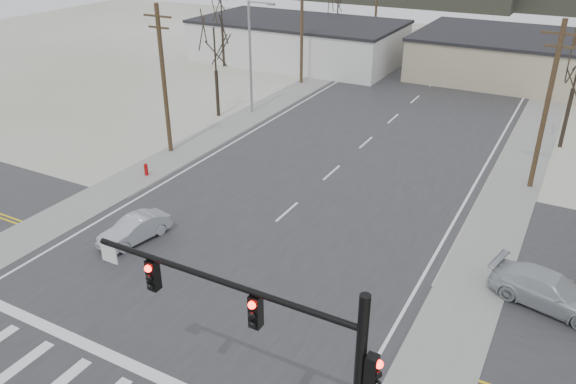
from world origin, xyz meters
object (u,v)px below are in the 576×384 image
at_px(car_far_b, 425,48).
at_px(car_parked_silver, 550,291).
at_px(sedan_crossing, 134,229).
at_px(car_far_a, 459,74).
at_px(traffic_signal_mast, 292,352).
at_px(fire_hydrant, 146,169).

xyz_separation_m(car_far_b, car_parked_silver, (18.15, -44.32, 0.06)).
height_order(sedan_crossing, car_far_a, car_far_a).
height_order(traffic_signal_mast, car_parked_silver, traffic_signal_mast).
relative_size(sedan_crossing, car_far_b, 1.01).
bearing_deg(car_far_a, fire_hydrant, 45.48).
height_order(car_far_a, car_parked_silver, car_parked_silver).
bearing_deg(fire_hydrant, car_far_b, 82.23).
bearing_deg(traffic_signal_mast, car_far_a, 97.32).
relative_size(fire_hydrant, sedan_crossing, 0.23).
xyz_separation_m(traffic_signal_mast, car_far_a, (-5.98, 46.52, -3.97)).
bearing_deg(car_far_b, fire_hydrant, -95.64).
height_order(car_far_b, car_parked_silver, car_parked_silver).
bearing_deg(traffic_signal_mast, fire_hydrant, 141.87).
relative_size(car_far_b, car_parked_silver, 0.76).
relative_size(traffic_signal_mast, fire_hydrant, 10.29).
bearing_deg(car_far_b, car_far_a, -55.53).
bearing_deg(car_far_a, traffic_signal_mast, 73.35).
xyz_separation_m(fire_hydrant, car_far_a, (12.12, 32.32, 0.26)).
bearing_deg(traffic_signal_mast, sedan_crossing, 149.35).
bearing_deg(sedan_crossing, car_far_a, 90.79).
height_order(fire_hydrant, car_far_b, car_far_b).
bearing_deg(car_parked_silver, sedan_crossing, 115.56).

